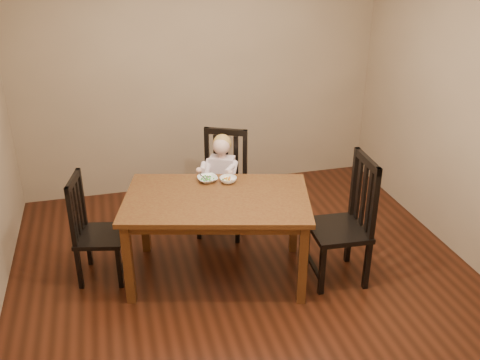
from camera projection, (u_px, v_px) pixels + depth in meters
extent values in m
cube|color=#3E190D|center=(247.00, 280.00, 4.61)|extent=(4.00, 4.00, 0.01)
cube|color=#947B5E|center=(199.00, 71.00, 5.78)|extent=(4.00, 0.01, 2.70)
cube|color=#947B5E|center=(372.00, 292.00, 2.28)|extent=(4.00, 0.01, 2.70)
cube|color=#947B5E|center=(478.00, 112.00, 4.49)|extent=(0.01, 4.00, 2.70)
cube|color=#451F10|center=(217.00, 199.00, 4.39)|extent=(1.69, 1.26, 0.04)
cube|color=#451F10|center=(217.00, 206.00, 4.41)|extent=(1.55, 1.12, 0.08)
cube|color=#451F10|center=(128.00, 264.00, 4.20)|extent=(0.09, 0.09, 0.72)
cube|color=#451F10|center=(303.00, 264.00, 4.20)|extent=(0.09, 0.09, 0.72)
cube|color=#451F10|center=(144.00, 216.00, 4.90)|extent=(0.09, 0.09, 0.72)
cube|color=#451F10|center=(294.00, 217.00, 4.89)|extent=(0.09, 0.09, 0.72)
cube|color=black|center=(222.00, 192.00, 5.18)|extent=(0.58, 0.57, 0.04)
cube|color=black|center=(245.00, 206.00, 5.40)|extent=(0.05, 0.05, 0.41)
cube|color=black|center=(208.00, 203.00, 5.47)|extent=(0.05, 0.05, 0.41)
cube|color=black|center=(238.00, 224.00, 5.08)|extent=(0.05, 0.05, 0.41)
cube|color=black|center=(199.00, 220.00, 5.15)|extent=(0.05, 0.05, 0.41)
cube|color=black|center=(245.00, 158.00, 5.17)|extent=(0.05, 0.05, 0.57)
cube|color=black|center=(207.00, 155.00, 5.24)|extent=(0.05, 0.05, 0.57)
cube|color=black|center=(226.00, 132.00, 5.10)|extent=(0.39, 0.22, 0.06)
cube|color=black|center=(236.00, 160.00, 5.20)|extent=(0.05, 0.04, 0.49)
cube|color=black|center=(226.00, 159.00, 5.22)|extent=(0.05, 0.04, 0.49)
cube|color=black|center=(216.00, 158.00, 5.24)|extent=(0.05, 0.04, 0.49)
cube|color=black|center=(101.00, 236.00, 4.51)|extent=(0.47, 0.48, 0.04)
cube|color=black|center=(89.00, 246.00, 4.75)|extent=(0.04, 0.04, 0.38)
cube|color=black|center=(79.00, 269.00, 4.44)|extent=(0.04, 0.04, 0.38)
cube|color=black|center=(126.00, 245.00, 4.76)|extent=(0.04, 0.04, 0.38)
cube|color=black|center=(119.00, 268.00, 4.45)|extent=(0.04, 0.04, 0.38)
cube|color=black|center=(82.00, 197.00, 4.54)|extent=(0.04, 0.04, 0.53)
cube|color=black|center=(71.00, 217.00, 4.23)|extent=(0.04, 0.04, 0.53)
cube|color=black|center=(73.00, 181.00, 4.28)|extent=(0.12, 0.39, 0.06)
cube|color=black|center=(80.00, 205.00, 4.48)|extent=(0.03, 0.04, 0.45)
cube|color=black|center=(77.00, 210.00, 4.40)|extent=(0.03, 0.04, 0.45)
cube|color=black|center=(74.00, 215.00, 4.31)|extent=(0.03, 0.04, 0.45)
cube|color=black|center=(338.00, 230.00, 4.47)|extent=(0.49, 0.51, 0.04)
cube|color=black|center=(367.00, 266.00, 4.42)|extent=(0.05, 0.05, 0.45)
cube|color=black|center=(348.00, 240.00, 4.79)|extent=(0.05, 0.05, 0.45)
cube|color=black|center=(322.00, 271.00, 4.35)|extent=(0.05, 0.05, 0.45)
cube|color=black|center=(307.00, 244.00, 4.72)|extent=(0.05, 0.05, 0.45)
cube|color=black|center=(374.00, 204.00, 4.18)|extent=(0.05, 0.05, 0.62)
cube|color=black|center=(354.00, 182.00, 4.54)|extent=(0.05, 0.05, 0.62)
cube|color=black|center=(367.00, 161.00, 4.24)|extent=(0.07, 0.46, 0.07)
cube|color=black|center=(369.00, 202.00, 4.28)|extent=(0.02, 0.05, 0.53)
cube|color=black|center=(364.00, 196.00, 4.37)|extent=(0.02, 0.05, 0.53)
cube|color=black|center=(358.00, 190.00, 4.47)|extent=(0.02, 0.05, 0.53)
imported|color=white|center=(207.00, 179.00, 4.64)|extent=(0.19, 0.19, 0.04)
imported|color=white|center=(228.00, 180.00, 4.62)|extent=(0.15, 0.15, 0.05)
cube|color=silver|center=(203.00, 177.00, 4.61)|extent=(0.06, 0.11, 0.04)
cube|color=silver|center=(203.00, 179.00, 4.62)|extent=(0.04, 0.04, 0.01)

